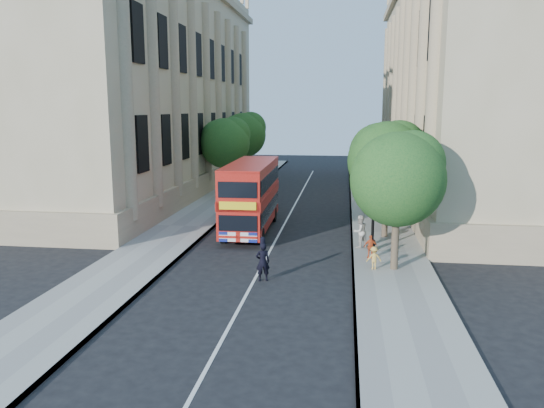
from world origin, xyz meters
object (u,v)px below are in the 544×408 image
at_px(police_constable, 263,262).
at_px(woman_pedestrian, 360,231).
at_px(double_decker_bus, 251,194).
at_px(box_van, 248,197).
at_px(lamp_post, 374,202).

relative_size(police_constable, woman_pedestrian, 0.98).
height_order(double_decker_bus, woman_pedestrian, double_decker_bus).
height_order(box_van, woman_pedestrian, box_van).
bearing_deg(woman_pedestrian, box_van, -87.91).
xyz_separation_m(double_decker_bus, box_van, (-0.96, 4.33, -0.91)).
relative_size(lamp_post, police_constable, 3.24).
height_order(lamp_post, box_van, lamp_post).
xyz_separation_m(double_decker_bus, woman_pedestrian, (6.08, -3.28, -1.21)).
height_order(double_decker_bus, box_van, double_decker_bus).
relative_size(lamp_post, double_decker_bus, 0.61).
relative_size(box_van, police_constable, 2.80).
distance_m(double_decker_bus, box_van, 4.53).
bearing_deg(lamp_post, double_decker_bus, 150.80).
xyz_separation_m(lamp_post, woman_pedestrian, (-0.60, 0.45, -1.57)).
height_order(lamp_post, police_constable, lamp_post).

